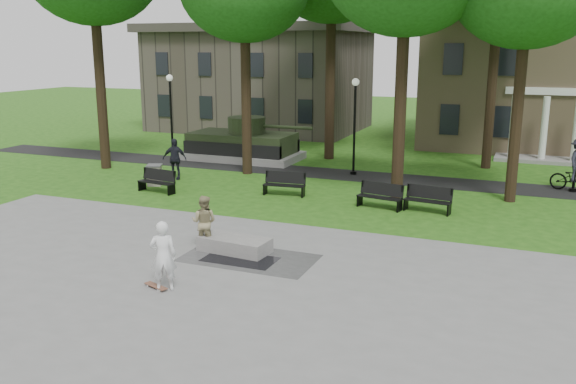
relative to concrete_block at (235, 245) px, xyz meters
name	(u,v)px	position (x,y,z in m)	size (l,w,h in m)	color
ground	(231,246)	(-0.36, 0.47, -0.24)	(120.00, 120.00, 0.00)	#204D12
plaza	(138,306)	(-0.36, -4.53, -0.23)	(22.00, 16.00, 0.02)	gray
footpath	(342,175)	(-0.36, 12.47, -0.24)	(44.00, 2.60, 0.01)	black
building_right	(561,77)	(9.64, 26.47, 4.10)	(17.00, 12.00, 8.60)	#9E8460
building_left	(261,81)	(-11.36, 26.97, 3.35)	(15.00, 10.00, 7.20)	#4C443D
lamp_left	(171,110)	(-10.36, 12.77, 2.55)	(0.36, 0.36, 4.73)	black
lamp_mid	(355,118)	(0.14, 12.77, 2.55)	(0.36, 0.36, 4.73)	black
tank_monument	(243,144)	(-6.82, 14.47, 0.61)	(7.45, 3.40, 2.40)	gray
puddle	(240,259)	(0.47, -0.59, -0.22)	(2.20, 1.20, 0.00)	black
concrete_block	(235,245)	(0.00, 0.00, 0.00)	(2.20, 1.00, 0.45)	gray
skateboard	(156,287)	(-0.59, -3.43, -0.19)	(0.78, 0.20, 0.07)	brown
skateboarder	(163,256)	(-0.31, -3.44, 0.72)	(0.69, 0.45, 1.88)	white
friend_watching	(204,222)	(-1.03, -0.05, 0.63)	(0.83, 0.65, 1.71)	#92885E
pedestrian_walker	(175,159)	(-7.50, 8.47, 0.74)	(1.16, 0.48, 1.98)	black
park_bench_0	(157,180)	(-6.77, 5.90, 0.28)	(1.85, 0.78, 1.00)	black
park_bench_1	(285,183)	(-1.38, 7.46, 0.28)	(1.84, 0.70, 1.00)	black
park_bench_2	(380,195)	(2.91, 6.90, 0.28)	(1.85, 0.84, 1.00)	black
park_bench_3	(428,199)	(4.76, 7.02, 0.28)	(1.84, 0.76, 1.00)	black
trash_bin	(155,175)	(-7.65, 6.98, 0.24)	(0.86, 0.86, 0.96)	#AFA190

